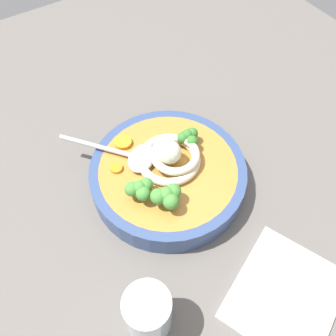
% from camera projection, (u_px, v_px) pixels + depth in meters
% --- Properties ---
extents(table_slab, '(1.23, 1.23, 0.04)m').
position_uv_depth(table_slab, '(164.00, 176.00, 0.66)').
color(table_slab, '#5B5651').
rests_on(table_slab, ground).
extents(soup_bowl, '(0.26, 0.26, 0.05)m').
position_uv_depth(soup_bowl, '(168.00, 175.00, 0.61)').
color(soup_bowl, '#334775').
rests_on(soup_bowl, table_slab).
extents(noodle_pile, '(0.12, 0.11, 0.05)m').
position_uv_depth(noodle_pile, '(171.00, 156.00, 0.59)').
color(noodle_pile, beige).
rests_on(noodle_pile, soup_bowl).
extents(soup_spoon, '(0.14, 0.15, 0.02)m').
position_uv_depth(soup_spoon, '(134.00, 156.00, 0.60)').
color(soup_spoon, '#B7B7BC').
rests_on(soup_spoon, soup_bowl).
extents(broccoli_floret_center, '(0.05, 0.04, 0.04)m').
position_uv_depth(broccoli_floret_center, '(167.00, 196.00, 0.53)').
color(broccoli_floret_center, '#7A9E60').
rests_on(broccoli_floret_center, soup_bowl).
extents(broccoli_floret_far, '(0.05, 0.04, 0.04)m').
position_uv_depth(broccoli_floret_far, '(140.00, 189.00, 0.54)').
color(broccoli_floret_far, '#7A9E60').
rests_on(broccoli_floret_far, soup_bowl).
extents(broccoli_floret_rear, '(0.04, 0.03, 0.03)m').
position_uv_depth(broccoli_floret_rear, '(189.00, 138.00, 0.60)').
color(broccoli_floret_rear, '#7A9E60').
rests_on(broccoli_floret_rear, soup_bowl).
extents(carrot_slice_front, '(0.03, 0.03, 0.01)m').
position_uv_depth(carrot_slice_front, '(123.00, 142.00, 0.62)').
color(carrot_slice_front, orange).
rests_on(carrot_slice_front, soup_bowl).
extents(carrot_slice_beside_noodles, '(0.02, 0.02, 0.01)m').
position_uv_depth(carrot_slice_beside_noodles, '(116.00, 168.00, 0.59)').
color(carrot_slice_beside_noodles, orange).
rests_on(carrot_slice_beside_noodles, soup_bowl).
extents(drinking_glass, '(0.06, 0.06, 0.09)m').
position_uv_depth(drinking_glass, '(148.00, 313.00, 0.46)').
color(drinking_glass, silver).
rests_on(drinking_glass, table_slab).
extents(folded_napkin, '(0.20, 0.19, 0.01)m').
position_uv_depth(folded_napkin, '(285.00, 295.00, 0.52)').
color(folded_napkin, white).
rests_on(folded_napkin, table_slab).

